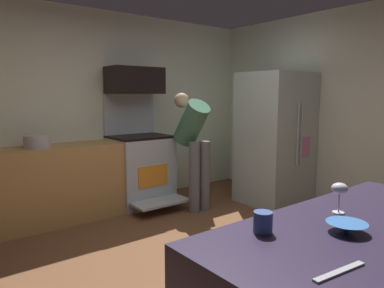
{
  "coord_description": "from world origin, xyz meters",
  "views": [
    {
      "loc": [
        -1.91,
        -2.25,
        1.5
      ],
      "look_at": [
        0.09,
        0.3,
        1.05
      ],
      "focal_mm": 33.39,
      "sensor_mm": 36.0,
      "label": 1
    }
  ],
  "objects_px": {
    "stock_pot": "(37,142)",
    "oven_range": "(140,167)",
    "wine_glass_near": "(340,190)",
    "mug_coffee": "(263,222)",
    "person_cook": "(194,141)",
    "mixing_bowl_large": "(347,227)",
    "refrigerator": "(275,138)",
    "microwave": "(135,81)"
  },
  "relations": [
    {
      "from": "person_cook",
      "to": "stock_pot",
      "type": "bearing_deg",
      "value": 159.99
    },
    {
      "from": "person_cook",
      "to": "wine_glass_near",
      "type": "height_order",
      "value": "person_cook"
    },
    {
      "from": "stock_pot",
      "to": "oven_range",
      "type": "bearing_deg",
      "value": -0.59
    },
    {
      "from": "microwave",
      "to": "refrigerator",
      "type": "xyz_separation_m",
      "value": [
        1.54,
        -1.15,
        -0.79
      ]
    },
    {
      "from": "oven_range",
      "to": "refrigerator",
      "type": "distance_m",
      "value": 1.91
    },
    {
      "from": "microwave",
      "to": "wine_glass_near",
      "type": "relative_size",
      "value": 4.67
    },
    {
      "from": "wine_glass_near",
      "to": "mug_coffee",
      "type": "height_order",
      "value": "wine_glass_near"
    },
    {
      "from": "wine_glass_near",
      "to": "mug_coffee",
      "type": "distance_m",
      "value": 0.51
    },
    {
      "from": "oven_range",
      "to": "mixing_bowl_large",
      "type": "height_order",
      "value": "oven_range"
    },
    {
      "from": "oven_range",
      "to": "wine_glass_near",
      "type": "xyz_separation_m",
      "value": [
        -0.73,
        -3.3,
        0.51
      ]
    },
    {
      "from": "person_cook",
      "to": "refrigerator",
      "type": "bearing_deg",
      "value": -21.48
    },
    {
      "from": "oven_range",
      "to": "wine_glass_near",
      "type": "bearing_deg",
      "value": -102.51
    },
    {
      "from": "microwave",
      "to": "person_cook",
      "type": "bearing_deg",
      "value": -58.54
    },
    {
      "from": "microwave",
      "to": "mug_coffee",
      "type": "bearing_deg",
      "value": -110.37
    },
    {
      "from": "refrigerator",
      "to": "wine_glass_near",
      "type": "relative_size",
      "value": 11.32
    },
    {
      "from": "oven_range",
      "to": "wine_glass_near",
      "type": "relative_size",
      "value": 9.52
    },
    {
      "from": "wine_glass_near",
      "to": "stock_pot",
      "type": "height_order",
      "value": "wine_glass_near"
    },
    {
      "from": "refrigerator",
      "to": "mug_coffee",
      "type": "height_order",
      "value": "refrigerator"
    },
    {
      "from": "microwave",
      "to": "person_cook",
      "type": "relative_size",
      "value": 0.49
    },
    {
      "from": "microwave",
      "to": "refrigerator",
      "type": "relative_size",
      "value": 0.41
    },
    {
      "from": "stock_pot",
      "to": "refrigerator",
      "type": "bearing_deg",
      "value": -20.58
    },
    {
      "from": "person_cook",
      "to": "oven_range",
      "type": "bearing_deg",
      "value": 125.12
    },
    {
      "from": "mixing_bowl_large",
      "to": "person_cook",
      "type": "bearing_deg",
      "value": 63.99
    },
    {
      "from": "person_cook",
      "to": "mixing_bowl_large",
      "type": "height_order",
      "value": "person_cook"
    },
    {
      "from": "oven_range",
      "to": "mixing_bowl_large",
      "type": "bearing_deg",
      "value": -105.23
    },
    {
      "from": "microwave",
      "to": "mug_coffee",
      "type": "relative_size",
      "value": 7.89
    },
    {
      "from": "microwave",
      "to": "wine_glass_near",
      "type": "xyz_separation_m",
      "value": [
        -0.73,
        -3.39,
        -0.66
      ]
    },
    {
      "from": "person_cook",
      "to": "stock_pot",
      "type": "distance_m",
      "value": 1.87
    },
    {
      "from": "microwave",
      "to": "mixing_bowl_large",
      "type": "xyz_separation_m",
      "value": [
        -0.94,
        -3.55,
        -0.77
      ]
    },
    {
      "from": "mug_coffee",
      "to": "stock_pot",
      "type": "height_order",
      "value": "stock_pot"
    },
    {
      "from": "oven_range",
      "to": "person_cook",
      "type": "relative_size",
      "value": 0.99
    },
    {
      "from": "microwave",
      "to": "mug_coffee",
      "type": "xyz_separation_m",
      "value": [
        -1.23,
        -3.32,
        -0.74
      ]
    },
    {
      "from": "refrigerator",
      "to": "mug_coffee",
      "type": "bearing_deg",
      "value": -141.92
    },
    {
      "from": "mug_coffee",
      "to": "stock_pot",
      "type": "relative_size",
      "value": 0.32
    },
    {
      "from": "oven_range",
      "to": "mixing_bowl_large",
      "type": "relative_size",
      "value": 8.53
    },
    {
      "from": "microwave",
      "to": "person_cook",
      "type": "xyz_separation_m",
      "value": [
        0.44,
        -0.72,
        -0.78
      ]
    },
    {
      "from": "oven_range",
      "to": "mug_coffee",
      "type": "xyz_separation_m",
      "value": [
        -1.23,
        -3.23,
        0.44
      ]
    },
    {
      "from": "microwave",
      "to": "stock_pot",
      "type": "relative_size",
      "value": 2.56
    },
    {
      "from": "stock_pot",
      "to": "mug_coffee",
      "type": "bearing_deg",
      "value": -88.57
    },
    {
      "from": "microwave",
      "to": "oven_range",
      "type": "bearing_deg",
      "value": -90.0
    },
    {
      "from": "mixing_bowl_large",
      "to": "mug_coffee",
      "type": "relative_size",
      "value": 1.89
    },
    {
      "from": "wine_glass_near",
      "to": "mug_coffee",
      "type": "xyz_separation_m",
      "value": [
        -0.5,
        0.07,
        -0.08
      ]
    }
  ]
}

